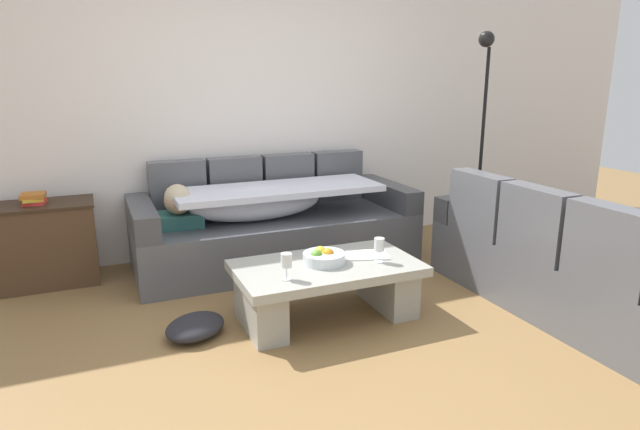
{
  "coord_description": "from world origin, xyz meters",
  "views": [
    {
      "loc": [
        -1.26,
        -2.61,
        1.58
      ],
      "look_at": [
        0.29,
        1.02,
        0.55
      ],
      "focal_mm": 30.37,
      "sensor_mm": 36.0,
      "label": 1
    }
  ],
  "objects_px": {
    "wine_glass_near_right": "(379,246)",
    "open_magazine": "(367,255)",
    "coffee_table": "(327,284)",
    "wine_glass_near_left": "(286,261)",
    "crumpled_garment": "(195,327)",
    "floor_lamp": "(482,126)",
    "fruit_bowl": "(324,257)",
    "couch_along_wall": "(271,226)",
    "side_cabinet": "(47,244)",
    "couch_near_window": "(569,260)",
    "book_stack_on_cabinet": "(33,198)"
  },
  "relations": [
    {
      "from": "wine_glass_near_right",
      "to": "crumpled_garment",
      "type": "bearing_deg",
      "value": 170.89
    },
    {
      "from": "wine_glass_near_left",
      "to": "floor_lamp",
      "type": "xyz_separation_m",
      "value": [
        2.37,
        1.18,
        0.62
      ]
    },
    {
      "from": "floor_lamp",
      "to": "couch_along_wall",
      "type": "bearing_deg",
      "value": 175.49
    },
    {
      "from": "wine_glass_near_left",
      "to": "floor_lamp",
      "type": "distance_m",
      "value": 2.72
    },
    {
      "from": "fruit_bowl",
      "to": "book_stack_on_cabinet",
      "type": "bearing_deg",
      "value": 141.8
    },
    {
      "from": "wine_glass_near_right",
      "to": "crumpled_garment",
      "type": "height_order",
      "value": "wine_glass_near_right"
    },
    {
      "from": "fruit_bowl",
      "to": "floor_lamp",
      "type": "height_order",
      "value": "floor_lamp"
    },
    {
      "from": "wine_glass_near_left",
      "to": "side_cabinet",
      "type": "bearing_deg",
      "value": 131.46
    },
    {
      "from": "coffee_table",
      "to": "book_stack_on_cabinet",
      "type": "distance_m",
      "value": 2.31
    },
    {
      "from": "wine_glass_near_left",
      "to": "open_magazine",
      "type": "relative_size",
      "value": 0.59
    },
    {
      "from": "open_magazine",
      "to": "coffee_table",
      "type": "bearing_deg",
      "value": -154.56
    },
    {
      "from": "side_cabinet",
      "to": "floor_lamp",
      "type": "relative_size",
      "value": 0.37
    },
    {
      "from": "couch_near_window",
      "to": "side_cabinet",
      "type": "relative_size",
      "value": 2.82
    },
    {
      "from": "side_cabinet",
      "to": "book_stack_on_cabinet",
      "type": "distance_m",
      "value": 0.36
    },
    {
      "from": "wine_glass_near_right",
      "to": "open_magazine",
      "type": "height_order",
      "value": "wine_glass_near_right"
    },
    {
      "from": "couch_along_wall",
      "to": "couch_near_window",
      "type": "distance_m",
      "value": 2.32
    },
    {
      "from": "couch_along_wall",
      "to": "wine_glass_near_right",
      "type": "height_order",
      "value": "couch_along_wall"
    },
    {
      "from": "wine_glass_near_left",
      "to": "floor_lamp",
      "type": "bearing_deg",
      "value": 26.59
    },
    {
      "from": "couch_near_window",
      "to": "crumpled_garment",
      "type": "xyz_separation_m",
      "value": [
        -2.48,
        0.56,
        -0.28
      ]
    },
    {
      "from": "couch_along_wall",
      "to": "crumpled_garment",
      "type": "relative_size",
      "value": 5.84
    },
    {
      "from": "couch_near_window",
      "to": "wine_glass_near_left",
      "type": "height_order",
      "value": "couch_near_window"
    },
    {
      "from": "fruit_bowl",
      "to": "wine_glass_near_right",
      "type": "bearing_deg",
      "value": -20.82
    },
    {
      "from": "book_stack_on_cabinet",
      "to": "wine_glass_near_right",
      "type": "bearing_deg",
      "value": -35.79
    },
    {
      "from": "couch_near_window",
      "to": "fruit_bowl",
      "type": "relative_size",
      "value": 7.25
    },
    {
      "from": "fruit_bowl",
      "to": "wine_glass_near_left",
      "type": "xyz_separation_m",
      "value": [
        -0.32,
        -0.18,
        0.08
      ]
    },
    {
      "from": "floor_lamp",
      "to": "crumpled_garment",
      "type": "xyz_separation_m",
      "value": [
        -2.89,
        -0.94,
        -1.06
      ]
    },
    {
      "from": "coffee_table",
      "to": "wine_glass_near_right",
      "type": "bearing_deg",
      "value": -18.51
    },
    {
      "from": "floor_lamp",
      "to": "open_magazine",
      "type": "bearing_deg",
      "value": -150.13
    },
    {
      "from": "open_magazine",
      "to": "floor_lamp",
      "type": "distance_m",
      "value": 2.1
    },
    {
      "from": "open_magazine",
      "to": "couch_along_wall",
      "type": "bearing_deg",
      "value": 123.9
    },
    {
      "from": "couch_along_wall",
      "to": "crumpled_garment",
      "type": "xyz_separation_m",
      "value": [
        -0.86,
        -1.1,
        -0.27
      ]
    },
    {
      "from": "fruit_bowl",
      "to": "book_stack_on_cabinet",
      "type": "height_order",
      "value": "book_stack_on_cabinet"
    },
    {
      "from": "couch_along_wall",
      "to": "floor_lamp",
      "type": "distance_m",
      "value": 2.18
    },
    {
      "from": "floor_lamp",
      "to": "wine_glass_near_right",
      "type": "bearing_deg",
      "value": -146.4
    },
    {
      "from": "couch_near_window",
      "to": "fruit_bowl",
      "type": "xyz_separation_m",
      "value": [
        -1.63,
        0.5,
        0.08
      ]
    },
    {
      "from": "couch_along_wall",
      "to": "fruit_bowl",
      "type": "distance_m",
      "value": 1.16
    },
    {
      "from": "fruit_bowl",
      "to": "floor_lamp",
      "type": "relative_size",
      "value": 0.14
    },
    {
      "from": "fruit_bowl",
      "to": "crumpled_garment",
      "type": "height_order",
      "value": "fruit_bowl"
    },
    {
      "from": "wine_glass_near_right",
      "to": "coffee_table",
      "type": "bearing_deg",
      "value": 161.49
    },
    {
      "from": "coffee_table",
      "to": "open_magazine",
      "type": "xyz_separation_m",
      "value": [
        0.32,
        0.04,
        0.15
      ]
    },
    {
      "from": "couch_along_wall",
      "to": "side_cabinet",
      "type": "relative_size",
      "value": 3.25
    },
    {
      "from": "side_cabinet",
      "to": "coffee_table",
      "type": "bearing_deg",
      "value": -39.22
    },
    {
      "from": "wine_glass_near_left",
      "to": "wine_glass_near_right",
      "type": "xyz_separation_m",
      "value": [
        0.66,
        0.05,
        0.0
      ]
    },
    {
      "from": "wine_glass_near_left",
      "to": "crumpled_garment",
      "type": "bearing_deg",
      "value": 154.9
    },
    {
      "from": "wine_glass_near_right",
      "to": "open_magazine",
      "type": "xyz_separation_m",
      "value": [
        -0.01,
        0.15,
        -0.11
      ]
    },
    {
      "from": "couch_near_window",
      "to": "crumpled_garment",
      "type": "bearing_deg",
      "value": 77.24
    },
    {
      "from": "couch_along_wall",
      "to": "open_magazine",
      "type": "bearing_deg",
      "value": -74.65
    },
    {
      "from": "fruit_bowl",
      "to": "book_stack_on_cabinet",
      "type": "relative_size",
      "value": 1.3
    },
    {
      "from": "couch_near_window",
      "to": "floor_lamp",
      "type": "relative_size",
      "value": 1.04
    },
    {
      "from": "coffee_table",
      "to": "wine_glass_near_right",
      "type": "xyz_separation_m",
      "value": [
        0.33,
        -0.11,
        0.26
      ]
    }
  ]
}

